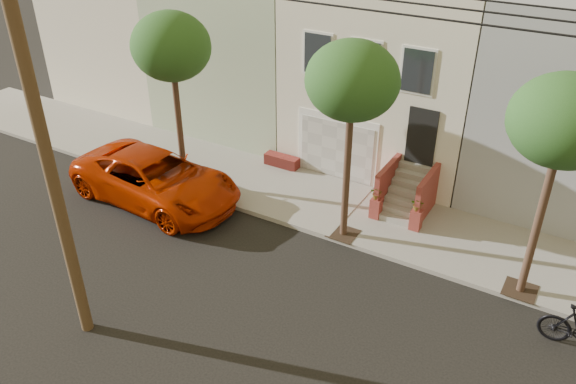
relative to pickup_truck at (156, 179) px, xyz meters
The scene contains 7 objects.
ground 6.36m from the pickup_truck, 24.77° to the right, with size 90.00×90.00×0.00m, color black.
sidewalk 6.38m from the pickup_truck, 25.35° to the left, with size 40.00×3.70×0.15m, color gray.
house_row 10.65m from the pickup_truck, 56.20° to the left, with size 33.10×11.70×7.00m.
tree_left 4.56m from the pickup_truck, 80.05° to the left, with size 2.70×2.57×6.30m.
tree_mid 8.12m from the pickup_truck, 10.62° to the left, with size 2.70×2.57×6.30m.
tree_right 13.04m from the pickup_truck, ahead, with size 2.70×2.57×6.30m.
pickup_truck is the anchor object (origin of this frame).
Camera 1 is at (7.16, -10.13, 10.71)m, focal length 35.73 mm.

